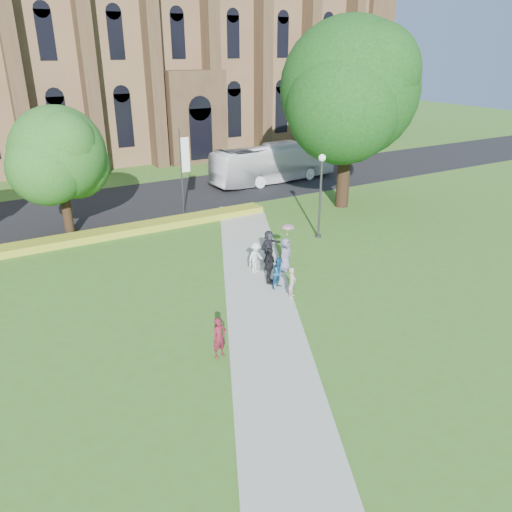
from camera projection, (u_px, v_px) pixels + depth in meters
ground at (271, 309)px, 22.80m from camera, size 160.00×160.00×0.00m
road at (136, 201)px, 38.77m from camera, size 160.00×10.00×0.02m
footpath at (260, 300)px, 23.59m from camera, size 15.58×28.54×0.04m
flower_hedge at (138, 228)px, 32.33m from camera, size 18.00×1.40×0.45m
cathedral at (159, 28)px, 54.10m from camera, size 52.60×18.25×28.00m
streetlamp at (321, 186)px, 30.17m from camera, size 0.44×0.44×5.24m
large_tree at (349, 90)px, 34.34m from camera, size 9.60×9.60×13.20m
street_tree_1 at (58, 154)px, 29.59m from camera, size 5.60×5.60×8.05m
banner_pole_0 at (183, 167)px, 34.60m from camera, size 0.70×0.10×6.00m
tour_coach at (274, 163)px, 43.72m from camera, size 11.95×3.56×3.28m
pedestrian_0 at (219, 338)px, 18.96m from camera, size 0.68×0.53×1.66m
pedestrian_1 at (279, 273)px, 24.46m from camera, size 0.92×0.80×1.60m
pedestrian_2 at (256, 257)px, 26.18m from camera, size 1.22×0.97×1.66m
pedestrian_3 at (269, 266)px, 24.90m from camera, size 1.18×1.01×1.90m
pedestrian_4 at (285, 254)px, 26.41m from camera, size 1.04×0.90×1.80m
pedestrian_5 at (269, 246)px, 27.46m from camera, size 1.75×1.10×1.80m
pedestrian_6 at (292, 283)px, 23.55m from camera, size 0.66×0.63×1.52m
parasol at (288, 232)px, 26.10m from camera, size 0.92×0.92×0.62m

